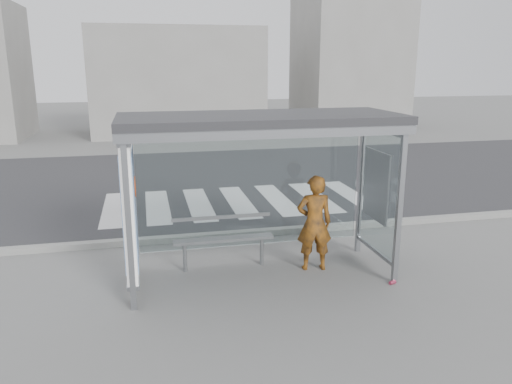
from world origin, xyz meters
TOP-DOWN VIEW (x-y plane):
  - ground at (0.00, 0.00)m, footprint 80.00×80.00m
  - road at (0.00, 7.00)m, footprint 30.00×10.00m
  - curb at (0.00, 1.95)m, footprint 30.00×0.18m
  - crosswalk at (0.50, 4.50)m, footprint 6.55×3.00m
  - bus_shelter at (-0.37, 0.06)m, footprint 4.25×1.65m
  - building_center at (0.00, 18.00)m, footprint 8.00×5.00m
  - building_right at (9.00, 18.00)m, footprint 5.00×5.00m
  - person at (0.93, 0.11)m, footprint 0.63×0.46m
  - bench at (-0.53, 0.50)m, footprint 1.68×0.31m
  - soda_can at (1.95, -0.76)m, footprint 0.12×0.09m

SIDE VIEW (x-z plane):
  - ground at x=0.00m, z-range 0.00..0.00m
  - crosswalk at x=0.50m, z-range 0.00..0.00m
  - road at x=0.00m, z-range 0.00..0.01m
  - soda_can at x=1.95m, z-range 0.00..0.06m
  - curb at x=0.00m, z-range 0.00..0.12m
  - bench at x=-0.53m, z-range 0.08..0.95m
  - person at x=0.93m, z-range 0.00..1.62m
  - bus_shelter at x=-0.37m, z-range 0.67..3.29m
  - building_center at x=0.00m, z-range 0.00..5.00m
  - building_right at x=9.00m, z-range 0.00..7.00m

